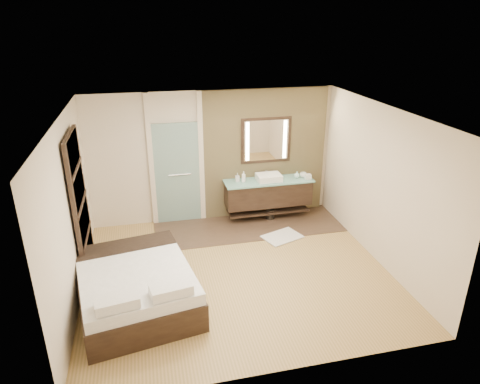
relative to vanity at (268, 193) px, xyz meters
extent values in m
plane|color=olive|center=(-1.10, -1.92, -0.58)|extent=(5.00, 5.00, 0.00)
cube|color=#3D2E21|center=(-0.50, -0.32, -0.57)|extent=(3.80, 1.30, 0.01)
cube|color=tan|center=(0.00, 0.29, 0.77)|extent=(2.60, 0.08, 2.70)
cube|color=black|center=(0.00, 0.00, -0.01)|extent=(1.80, 0.50, 0.50)
cube|color=black|center=(0.00, 0.00, -0.40)|extent=(1.71, 0.45, 0.04)
cube|color=#91DED2|center=(0.00, -0.02, 0.27)|extent=(1.85, 0.55, 0.03)
cube|color=white|center=(0.00, -0.02, 0.35)|extent=(0.50, 0.38, 0.13)
cylinder|color=silver|center=(0.00, 0.17, 0.37)|extent=(0.03, 0.03, 0.18)
cylinder|color=silver|center=(0.00, 0.13, 0.45)|extent=(0.02, 0.10, 0.02)
cube|color=black|center=(0.00, 0.24, 1.07)|extent=(1.06, 0.03, 0.96)
cube|color=white|center=(0.00, 0.23, 1.07)|extent=(0.94, 0.01, 0.84)
cube|color=#FFEEBF|center=(-0.40, 0.22, 1.07)|extent=(0.07, 0.01, 0.80)
cube|color=#FFEEBF|center=(0.40, 0.22, 1.07)|extent=(0.07, 0.01, 0.80)
cube|color=silver|center=(-1.85, 0.28, 0.47)|extent=(0.90, 0.05, 2.10)
cylinder|color=silver|center=(-1.80, 0.23, 0.47)|extent=(0.45, 0.03, 0.03)
cube|color=beige|center=(-2.35, 0.29, 0.77)|extent=(0.10, 0.08, 2.70)
cube|color=beige|center=(-1.35, 0.29, 0.77)|extent=(0.10, 0.08, 2.70)
cube|color=black|center=(-3.53, -1.32, 0.62)|extent=(0.06, 1.20, 2.40)
cube|color=#F1E4CA|center=(-3.51, -1.32, -0.21)|extent=(0.02, 1.06, 0.52)
cube|color=#F1E4CA|center=(-3.51, -1.32, 0.38)|extent=(0.02, 1.06, 0.52)
cube|color=#F1E4CA|center=(-3.51, -1.32, 0.96)|extent=(0.02, 1.06, 0.52)
cube|color=#F1E4CA|center=(-3.51, -1.32, 1.55)|extent=(0.02, 1.06, 0.52)
cube|color=black|center=(-2.75, -2.43, -0.36)|extent=(1.90, 2.23, 0.44)
cube|color=silver|center=(-2.75, -2.43, -0.05)|extent=(1.85, 2.17, 0.18)
cube|color=black|center=(-2.88, -1.70, 0.04)|extent=(1.59, 0.70, 0.04)
cube|color=silver|center=(-2.96, -3.27, 0.12)|extent=(0.59, 0.39, 0.14)
cube|color=silver|center=(-2.27, -3.16, 0.12)|extent=(0.59, 0.39, 0.14)
cube|color=silver|center=(0.03, -0.93, -0.56)|extent=(0.85, 0.72, 0.02)
cylinder|color=black|center=(0.04, -0.07, -0.47)|extent=(0.21, 0.21, 0.23)
cube|color=silver|center=(0.82, -0.13, 0.33)|extent=(0.13, 0.13, 0.10)
imported|color=white|center=(-0.53, 0.02, 0.40)|extent=(0.11, 0.11, 0.22)
imported|color=#B2B2B2|center=(-0.64, 0.07, 0.37)|extent=(0.09, 0.09, 0.18)
imported|color=#C3F5EE|center=(0.62, -0.01, 0.35)|extent=(0.11, 0.11, 0.14)
imported|color=white|center=(0.76, -0.01, 0.34)|extent=(0.17, 0.17, 0.10)
camera|label=1|loc=(-2.45, -7.94, 3.44)|focal=32.00mm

